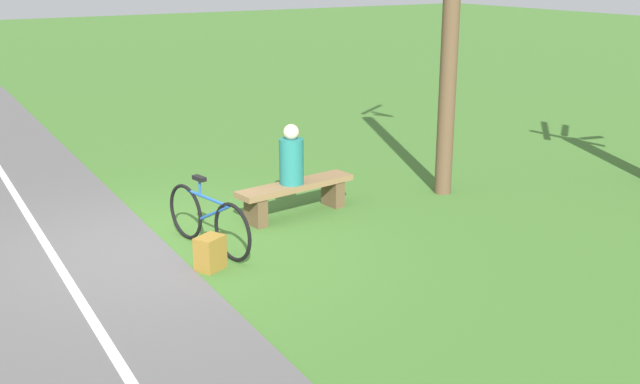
# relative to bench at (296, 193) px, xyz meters

# --- Properties ---
(ground_plane) EXTENTS (80.00, 80.00, 0.00)m
(ground_plane) POSITION_rel_bench_xyz_m (2.10, 0.21, -0.32)
(ground_plane) COLOR #3D6B28
(bench) EXTENTS (1.79, 0.59, 0.46)m
(bench) POSITION_rel_bench_xyz_m (0.00, 0.00, 0.00)
(bench) COLOR brown
(bench) RESTS_ON ground_plane
(person_seated) EXTENTS (0.37, 0.37, 0.81)m
(person_seated) POSITION_rel_bench_xyz_m (0.07, 0.01, 0.50)
(person_seated) COLOR #1E6B66
(person_seated) RESTS_ON bench
(bicycle) EXTENTS (0.34, 1.68, 0.88)m
(bicycle) POSITION_rel_bench_xyz_m (1.53, 0.57, 0.05)
(bicycle) COLOR black
(bicycle) RESTS_ON ground_plane
(backpack) EXTENTS (0.39, 0.37, 0.39)m
(backpack) POSITION_rel_bench_xyz_m (1.78, 1.15, -0.13)
(backpack) COLOR olive
(backpack) RESTS_ON ground_plane
(tree_far_right) EXTENTS (0.80, 1.29, 5.21)m
(tree_far_right) POSITION_rel_bench_xyz_m (-2.43, 0.27, 2.00)
(tree_far_right) COLOR brown
(tree_far_right) RESTS_ON ground_plane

